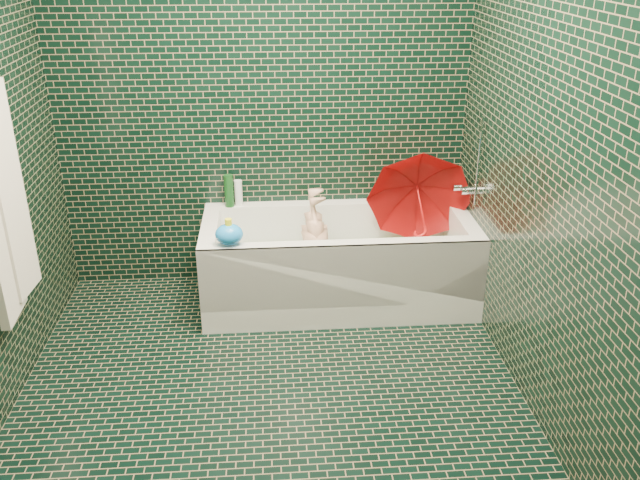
{
  "coord_description": "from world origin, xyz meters",
  "views": [
    {
      "loc": [
        0.03,
        -2.83,
        2.18
      ],
      "look_at": [
        0.32,
        0.82,
        0.52
      ],
      "focal_mm": 38.0,
      "sensor_mm": 36.0,
      "label": 1
    }
  ],
  "objects": [
    {
      "name": "bottle_left_short",
      "position": [
        -0.18,
        1.35,
        0.64
      ],
      "size": [
        0.07,
        0.07,
        0.17
      ],
      "primitive_type": "cylinder",
      "rotation": [
        0.0,
        0.0,
        0.38
      ],
      "color": "white",
      "rests_on": "bathtub"
    },
    {
      "name": "rubber_duck",
      "position": [
        1.07,
        1.35,
        0.59
      ],
      "size": [
        0.11,
        0.08,
        0.08
      ],
      "rotation": [
        0.0,
        0.0,
        -0.28
      ],
      "color": "#FEF419",
      "rests_on": "bathtub"
    },
    {
      "name": "bottle_left_tall",
      "position": [
        -0.24,
        1.33,
        0.66
      ],
      "size": [
        0.06,
        0.06,
        0.21
      ],
      "primitive_type": "cylinder",
      "rotation": [
        0.0,
        0.0,
        -0.05
      ],
      "color": "#124117",
      "rests_on": "bathtub"
    },
    {
      "name": "soap_bottle_c",
      "position": [
        1.25,
        1.33,
        0.55
      ],
      "size": [
        0.15,
        0.15,
        0.18
      ],
      "primitive_type": "imported",
      "rotation": [
        0.0,
        0.0,
        0.04
      ],
      "color": "#124117",
      "rests_on": "bathtub"
    },
    {
      "name": "wall_right",
      "position": [
        1.3,
        0.0,
        1.25
      ],
      "size": [
        0.0,
        2.8,
        2.8
      ],
      "primitive_type": "plane",
      "rotation": [
        1.57,
        0.0,
        -1.57
      ],
      "color": "black",
      "rests_on": "floor"
    },
    {
      "name": "towel",
      "position": [
        -1.24,
        0.24,
        1.03
      ],
      "size": [
        0.08,
        0.44,
        1.12
      ],
      "color": "silver",
      "rests_on": "towel_rail"
    },
    {
      "name": "child",
      "position": [
        0.33,
        1.02,
        0.31
      ],
      "size": [
        0.88,
        0.37,
        0.25
      ],
      "primitive_type": "imported",
      "rotation": [
        -1.52,
        0.0,
        -1.64
      ],
      "color": "tan",
      "rests_on": "bathtub"
    },
    {
      "name": "soap_bottle_a",
      "position": [
        1.24,
        1.32,
        0.55
      ],
      "size": [
        0.11,
        0.11,
        0.23
      ],
      "primitive_type": "imported",
      "rotation": [
        0.0,
        0.0,
        -0.29
      ],
      "color": "white",
      "rests_on": "bathtub"
    },
    {
      "name": "bottle_right_tall",
      "position": [
        1.12,
        1.32,
        0.65
      ],
      "size": [
        0.06,
        0.06,
        0.21
      ],
      "primitive_type": "cylinder",
      "rotation": [
        0.0,
        0.0,
        -0.01
      ],
      "color": "#124117",
      "rests_on": "bathtub"
    },
    {
      "name": "floor",
      "position": [
        0.0,
        0.0,
        0.0
      ],
      "size": [
        2.8,
        2.8,
        0.0
      ],
      "primitive_type": "plane",
      "color": "black",
      "rests_on": "ground"
    },
    {
      "name": "wall_back",
      "position": [
        0.0,
        1.4,
        1.25
      ],
      "size": [
        2.8,
        0.0,
        2.8
      ],
      "primitive_type": "plane",
      "rotation": [
        1.57,
        0.0,
        0.0
      ],
      "color": "black",
      "rests_on": "floor"
    },
    {
      "name": "umbrella",
      "position": [
        0.97,
        1.04,
        0.62
      ],
      "size": [
        0.86,
        0.82,
        0.89
      ],
      "primitive_type": "imported",
      "rotation": [
        0.25,
        -0.4,
        -0.19
      ],
      "color": "red",
      "rests_on": "bathtub"
    },
    {
      "name": "bath_toy",
      "position": [
        -0.21,
        0.72,
        0.62
      ],
      "size": [
        0.18,
        0.16,
        0.16
      ],
      "rotation": [
        0.0,
        0.0,
        0.17
      ],
      "color": "#1B88F4",
      "rests_on": "bathtub"
    },
    {
      "name": "soap_bottle_b",
      "position": [
        1.25,
        1.32,
        0.55
      ],
      "size": [
        0.08,
        0.08,
        0.18
      ],
      "primitive_type": "imported",
      "rotation": [
        0.0,
        0.0,
        0.02
      ],
      "color": "#581D6F",
      "rests_on": "bathtub"
    },
    {
      "name": "bath_mat",
      "position": [
        0.45,
        1.02,
        0.16
      ],
      "size": [
        1.35,
        0.47,
        0.01
      ],
      "primitive_type": "cube",
      "color": "green",
      "rests_on": "bathtub"
    },
    {
      "name": "faucet",
      "position": [
        1.26,
        1.02,
        0.77
      ],
      "size": [
        0.18,
        0.19,
        0.55
      ],
      "color": "silver",
      "rests_on": "wall_right"
    },
    {
      "name": "water",
      "position": [
        0.45,
        1.02,
        0.3
      ],
      "size": [
        1.48,
        0.53,
        0.0
      ],
      "primitive_type": "cube",
      "color": "silver",
      "rests_on": "bathtub"
    },
    {
      "name": "wall_front",
      "position": [
        0.0,
        -1.4,
        1.25
      ],
      "size": [
        2.8,
        0.0,
        2.8
      ],
      "primitive_type": "plane",
      "rotation": [
        -1.57,
        0.0,
        0.0
      ],
      "color": "black",
      "rests_on": "floor"
    },
    {
      "name": "bottle_right_pump",
      "position": [
        1.21,
        1.33,
        0.65
      ],
      "size": [
        0.06,
        0.06,
        0.19
      ],
      "primitive_type": "cylinder",
      "rotation": [
        0.0,
        0.0,
        0.2
      ],
      "color": "silver",
      "rests_on": "bathtub"
    },
    {
      "name": "bathtub",
      "position": [
        0.45,
        1.01,
        0.21
      ],
      "size": [
        1.7,
        0.75,
        0.55
      ],
      "color": "white",
      "rests_on": "floor"
    }
  ]
}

